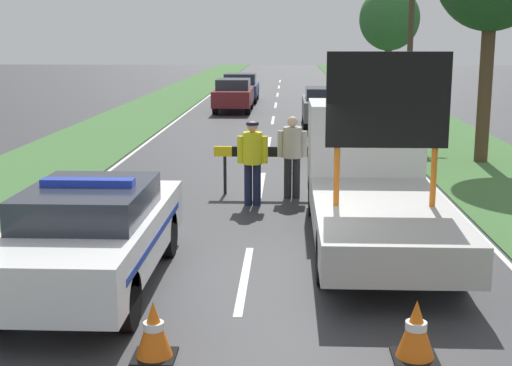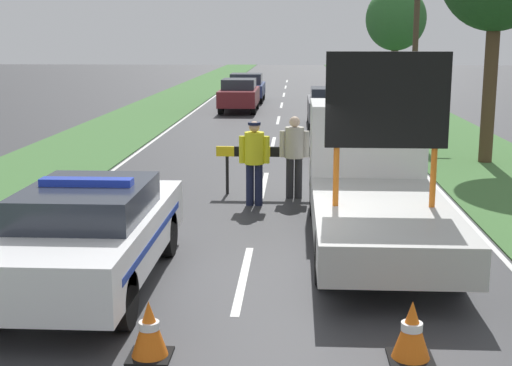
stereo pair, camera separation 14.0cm
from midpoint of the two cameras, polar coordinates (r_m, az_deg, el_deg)
name	(u,v)px [view 2 (the right image)]	position (r m, az deg, el deg)	size (l,w,h in m)	color
ground_plane	(244,275)	(10.66, -0.60, -7.39)	(160.00, 160.00, 0.00)	#333335
lane_markings	(277,124)	(28.96, 1.86, 4.75)	(8.26, 68.53, 0.01)	silver
grass_verge_left	(137,119)	(30.99, -9.34, 5.07)	(3.70, 120.00, 0.03)	#427038
grass_verge_right	(422,121)	(30.72, 13.28, 4.86)	(3.70, 120.00, 0.03)	#427038
police_car	(92,232)	(10.23, -12.62, -3.87)	(1.81, 4.84, 1.59)	white
work_truck	(372,177)	(12.70, 9.54, 0.51)	(2.10, 6.24, 3.26)	white
road_barrier	(270,156)	(15.83, 1.40, 2.20)	(2.41, 0.08, 1.08)	black
police_officer	(254,156)	(14.77, 0.13, 2.20)	(0.64, 0.40, 1.77)	#191E38
pedestrian_civilian	(294,151)	(15.47, 3.35, 2.61)	(0.64, 0.41, 1.80)	#232326
traffic_cone_near_police	(412,331)	(8.11, 12.84, -11.46)	(0.49, 0.49, 0.68)	black
traffic_cone_centre_front	(149,330)	(8.05, -8.04, -11.54)	(0.48, 0.48, 0.66)	black
traffic_cone_near_truck	(354,185)	(15.78, 8.09, -0.13)	(0.42, 0.42, 0.58)	black
queued_car_sedan_black	(343,127)	(21.37, 7.17, 4.46)	(1.71, 4.13, 1.59)	black
queued_car_suv_grey	(332,106)	(28.29, 6.23, 6.14)	(1.87, 4.21, 1.52)	slate
queued_car_wagon_maroon	(239,95)	(33.69, -1.23, 7.08)	(1.71, 4.20, 1.54)	maroon
queued_car_hatch_blue	(247,87)	(38.99, -0.66, 7.67)	(1.87, 4.06, 1.52)	navy
roadside_tree_near_left	(396,19)	(38.57, 11.24, 12.72)	(3.12, 3.12, 6.03)	#4C3823
utility_pole	(416,37)	(26.00, 12.81, 11.35)	(1.20, 0.20, 6.72)	#473828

